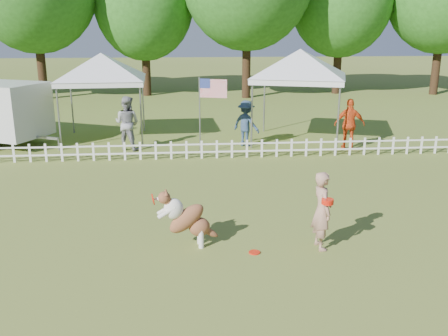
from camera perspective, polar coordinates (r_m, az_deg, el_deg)
name	(u,v)px	position (r m, az deg, el deg)	size (l,w,h in m)	color
ground	(229,250)	(9.91, 0.59, -9.36)	(120.00, 120.00, 0.00)	#4E6820
picket_fence	(209,149)	(16.41, -1.70, 2.13)	(22.00, 0.08, 0.60)	white
handler	(322,211)	(9.89, 11.12, -4.79)	(0.57, 0.37, 1.56)	tan
dog	(188,219)	(9.85, -4.18, -5.78)	(1.15, 0.38, 1.19)	brown
frisbee_on_turf	(254,252)	(9.81, 3.50, -9.60)	(0.22, 0.22, 0.02)	red
canopy_tent_left	(104,98)	(19.48, -13.60, 7.78)	(3.08, 3.08, 3.19)	silver
canopy_tent_right	(298,97)	(18.86, 8.50, 8.02)	(3.23, 3.23, 3.34)	silver
flag_pole	(200,116)	(16.81, -2.78, 5.94)	(1.00, 0.10, 2.60)	gray
spectator_a	(127,123)	(17.77, -11.00, 5.05)	(0.92, 0.72, 1.89)	gray
spectator_b	(246,123)	(18.03, 2.55, 5.11)	(1.07, 0.61, 1.65)	navy
spectator_c	(350,124)	(18.05, 14.15, 4.86)	(1.05, 0.44, 1.79)	#E04B1A
tree_center_left	(144,13)	(31.49, -9.13, 17.07)	(6.00, 6.00, 9.80)	#255B1A
tree_right	(341,8)	(32.93, 13.20, 17.33)	(6.20, 6.20, 10.40)	#255B1A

